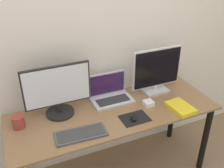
{
  "coord_description": "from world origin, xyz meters",
  "views": [
    {
      "loc": [
        -0.74,
        -1.31,
        1.98
      ],
      "look_at": [
        0.01,
        0.39,
        0.95
      ],
      "focal_mm": 42.0,
      "sensor_mm": 36.0,
      "label": 1
    }
  ],
  "objects_px": {
    "monitor_left": "(58,91)",
    "mouse": "(133,118)",
    "mug": "(18,122)",
    "power_brick": "(148,103)",
    "keyboard": "(81,134)",
    "book": "(181,108)",
    "laptop": "(110,93)",
    "monitor_right": "(157,71)"
  },
  "relations": [
    {
      "from": "book",
      "to": "monitor_left",
      "type": "bearing_deg",
      "value": 159.66
    },
    {
      "from": "mouse",
      "to": "book",
      "type": "xyz_separation_m",
      "value": [
        0.43,
        -0.02,
        -0.0
      ]
    },
    {
      "from": "mouse",
      "to": "keyboard",
      "type": "bearing_deg",
      "value": 179.82
    },
    {
      "from": "mouse",
      "to": "book",
      "type": "distance_m",
      "value": 0.43
    },
    {
      "from": "book",
      "to": "mug",
      "type": "distance_m",
      "value": 1.3
    },
    {
      "from": "laptop",
      "to": "mug",
      "type": "relative_size",
      "value": 3.62
    },
    {
      "from": "monitor_left",
      "to": "laptop",
      "type": "relative_size",
      "value": 1.5
    },
    {
      "from": "mug",
      "to": "power_brick",
      "type": "relative_size",
      "value": 1.17
    },
    {
      "from": "mug",
      "to": "mouse",
      "type": "bearing_deg",
      "value": -18.44
    },
    {
      "from": "monitor_left",
      "to": "book",
      "type": "relative_size",
      "value": 2.13
    },
    {
      "from": "monitor_left",
      "to": "keyboard",
      "type": "relative_size",
      "value": 1.37
    },
    {
      "from": "keyboard",
      "to": "monitor_right",
      "type": "bearing_deg",
      "value": 21.48
    },
    {
      "from": "monitor_left",
      "to": "laptop",
      "type": "distance_m",
      "value": 0.49
    },
    {
      "from": "power_brick",
      "to": "monitor_left",
      "type": "bearing_deg",
      "value": 165.92
    },
    {
      "from": "mouse",
      "to": "laptop",
      "type": "bearing_deg",
      "value": 95.75
    },
    {
      "from": "power_brick",
      "to": "mug",
      "type": "bearing_deg",
      "value": 172.94
    },
    {
      "from": "keyboard",
      "to": "mouse",
      "type": "relative_size",
      "value": 5.77
    },
    {
      "from": "mouse",
      "to": "mug",
      "type": "xyz_separation_m",
      "value": [
        -0.83,
        0.28,
        0.03
      ]
    },
    {
      "from": "mug",
      "to": "keyboard",
      "type": "bearing_deg",
      "value": -34.49
    },
    {
      "from": "monitor_right",
      "to": "power_brick",
      "type": "relative_size",
      "value": 5.75
    },
    {
      "from": "monitor_left",
      "to": "laptop",
      "type": "xyz_separation_m",
      "value": [
        0.46,
        0.04,
        -0.16
      ]
    },
    {
      "from": "monitor_left",
      "to": "keyboard",
      "type": "distance_m",
      "value": 0.39
    },
    {
      "from": "monitor_right",
      "to": "book",
      "type": "bearing_deg",
      "value": -84.47
    },
    {
      "from": "monitor_right",
      "to": "laptop",
      "type": "height_order",
      "value": "monitor_right"
    },
    {
      "from": "monitor_right",
      "to": "laptop",
      "type": "relative_size",
      "value": 1.35
    },
    {
      "from": "mug",
      "to": "laptop",
      "type": "bearing_deg",
      "value": 6.77
    },
    {
      "from": "book",
      "to": "mug",
      "type": "bearing_deg",
      "value": 166.83
    },
    {
      "from": "laptop",
      "to": "power_brick",
      "type": "xyz_separation_m",
      "value": [
        0.26,
        -0.22,
        -0.04
      ]
    },
    {
      "from": "mouse",
      "to": "power_brick",
      "type": "distance_m",
      "value": 0.27
    },
    {
      "from": "monitor_right",
      "to": "mouse",
      "type": "distance_m",
      "value": 0.55
    },
    {
      "from": "keyboard",
      "to": "book",
      "type": "relative_size",
      "value": 1.55
    },
    {
      "from": "monitor_left",
      "to": "power_brick",
      "type": "height_order",
      "value": "monitor_left"
    },
    {
      "from": "mouse",
      "to": "power_brick",
      "type": "bearing_deg",
      "value": 33.31
    },
    {
      "from": "monitor_left",
      "to": "mouse",
      "type": "distance_m",
      "value": 0.63
    },
    {
      "from": "monitor_left",
      "to": "monitor_right",
      "type": "xyz_separation_m",
      "value": [
        0.9,
        0.0,
        -0.01
      ]
    },
    {
      "from": "keyboard",
      "to": "mug",
      "type": "height_order",
      "value": "mug"
    },
    {
      "from": "laptop",
      "to": "mug",
      "type": "distance_m",
      "value": 0.8
    },
    {
      "from": "monitor_left",
      "to": "mug",
      "type": "relative_size",
      "value": 5.42
    },
    {
      "from": "keyboard",
      "to": "power_brick",
      "type": "height_order",
      "value": "power_brick"
    },
    {
      "from": "keyboard",
      "to": "mouse",
      "type": "xyz_separation_m",
      "value": [
        0.43,
        -0.0,
        0.01
      ]
    },
    {
      "from": "laptop",
      "to": "mouse",
      "type": "height_order",
      "value": "laptop"
    },
    {
      "from": "laptop",
      "to": "keyboard",
      "type": "height_order",
      "value": "laptop"
    }
  ]
}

